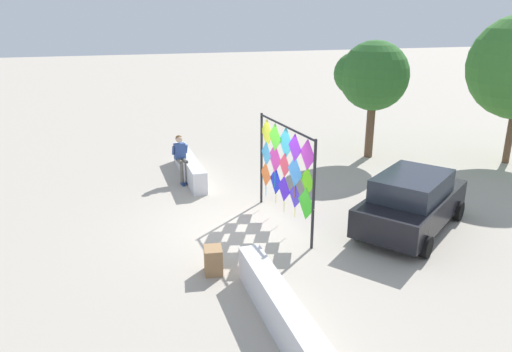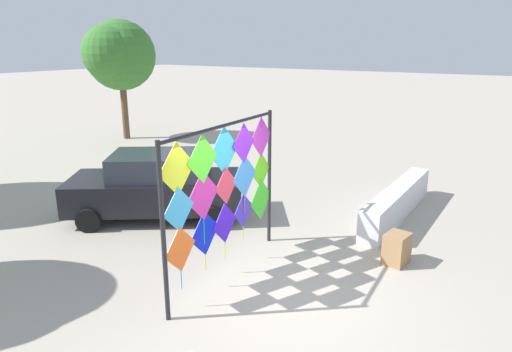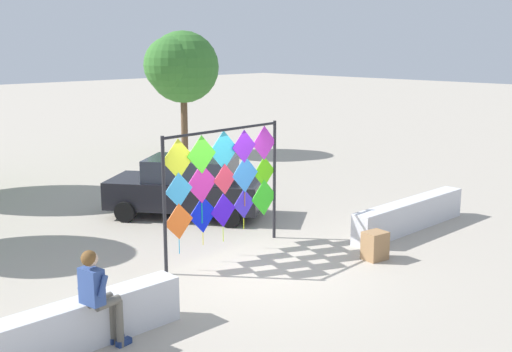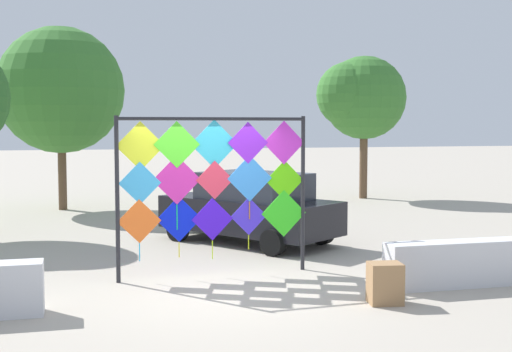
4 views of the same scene
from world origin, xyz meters
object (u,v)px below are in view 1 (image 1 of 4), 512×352
Objects in this scene: seated_vendor at (181,155)px; parked_car at (412,201)px; kite_display_rack at (285,164)px; cardboard_box_large at (213,260)px; tree_broadleaf at (370,76)px.

seated_vendor is 7.44m from parked_car.
parked_car is at bearing 42.08° from seated_vendor.
kite_display_rack is at bearing -114.84° from parked_car.
kite_display_rack reaches higher than parked_car.
cardboard_box_large is (2.00, -2.38, -1.35)m from kite_display_rack.
parked_car is (5.52, 4.99, -0.16)m from seated_vendor.
tree_broadleaf is at bearing 133.19° from kite_display_rack.
kite_display_rack reaches higher than seated_vendor.
tree_broadleaf reaches higher than cardboard_box_large.
seated_vendor is 0.38× the size of parked_car.
tree_broadleaf is (-0.84, 7.34, 2.20)m from seated_vendor.
kite_display_rack is 3.38m from parked_car.
cardboard_box_large is at bearing -47.78° from tree_broadleaf.
tree_broadleaf reaches higher than kite_display_rack.
parked_car is at bearing -20.33° from tree_broadleaf.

